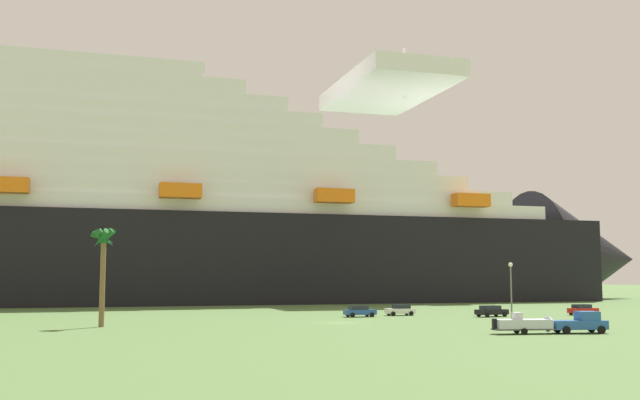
{
  "coord_description": "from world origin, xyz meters",
  "views": [
    {
      "loc": [
        -30.87,
        -87.59,
        5.84
      ],
      "look_at": [
        7.36,
        30.53,
        18.62
      ],
      "focal_mm": 41.3,
      "sensor_mm": 36.0,
      "label": 1
    }
  ],
  "objects_px": {
    "pickup_truck": "(580,323)",
    "parked_car_red_hatchback": "(583,309)",
    "palm_tree": "(103,250)",
    "street_lamp": "(511,283)",
    "parked_car_black_coupe": "(491,311)",
    "cruise_ship": "(80,210)",
    "parked_car_blue_suv": "(360,311)",
    "parked_car_white_van": "(400,310)",
    "small_boat_on_trailer": "(529,324)"
  },
  "relations": [
    {
      "from": "pickup_truck",
      "to": "parked_car_red_hatchback",
      "type": "bearing_deg",
      "value": 52.16
    },
    {
      "from": "pickup_truck",
      "to": "palm_tree",
      "type": "xyz_separation_m",
      "value": [
        -46.26,
        24.54,
        7.74
      ]
    },
    {
      "from": "pickup_truck",
      "to": "parked_car_red_hatchback",
      "type": "relative_size",
      "value": 1.29
    },
    {
      "from": "street_lamp",
      "to": "parked_car_black_coupe",
      "type": "relative_size",
      "value": 1.53
    },
    {
      "from": "street_lamp",
      "to": "parked_car_black_coupe",
      "type": "distance_m",
      "value": 11.25
    },
    {
      "from": "palm_tree",
      "to": "street_lamp",
      "type": "bearing_deg",
      "value": -6.07
    },
    {
      "from": "cruise_ship",
      "to": "pickup_truck",
      "type": "bearing_deg",
      "value": -63.48
    },
    {
      "from": "parked_car_red_hatchback",
      "to": "parked_car_black_coupe",
      "type": "height_order",
      "value": "same"
    },
    {
      "from": "palm_tree",
      "to": "parked_car_black_coupe",
      "type": "distance_m",
      "value": 54.24
    },
    {
      "from": "parked_car_black_coupe",
      "to": "parked_car_blue_suv",
      "type": "height_order",
      "value": "same"
    },
    {
      "from": "parked_car_white_van",
      "to": "parked_car_black_coupe",
      "type": "relative_size",
      "value": 0.88
    },
    {
      "from": "parked_car_white_van",
      "to": "parked_car_blue_suv",
      "type": "height_order",
      "value": "same"
    },
    {
      "from": "street_lamp",
      "to": "small_boat_on_trailer",
      "type": "bearing_deg",
      "value": -117.82
    },
    {
      "from": "parked_car_red_hatchback",
      "to": "cruise_ship",
      "type": "bearing_deg",
      "value": 135.82
    },
    {
      "from": "parked_car_red_hatchback",
      "to": "street_lamp",
      "type": "bearing_deg",
      "value": -151.85
    },
    {
      "from": "parked_car_white_van",
      "to": "parked_car_blue_suv",
      "type": "relative_size",
      "value": 0.97
    },
    {
      "from": "palm_tree",
      "to": "parked_car_white_van",
      "type": "bearing_deg",
      "value": 15.42
    },
    {
      "from": "parked_car_blue_suv",
      "to": "parked_car_white_van",
      "type": "bearing_deg",
      "value": 13.43
    },
    {
      "from": "cruise_ship",
      "to": "pickup_truck",
      "type": "xyz_separation_m",
      "value": [
        49.26,
        -98.73,
        -18.53
      ]
    },
    {
      "from": "pickup_truck",
      "to": "small_boat_on_trailer",
      "type": "xyz_separation_m",
      "value": [
        -5.45,
        0.93,
        -0.08
      ]
    },
    {
      "from": "palm_tree",
      "to": "parked_car_blue_suv",
      "type": "xyz_separation_m",
      "value": [
        35.42,
        10.03,
        -7.95
      ]
    },
    {
      "from": "pickup_truck",
      "to": "parked_car_black_coupe",
      "type": "height_order",
      "value": "pickup_truck"
    },
    {
      "from": "palm_tree",
      "to": "parked_car_black_coupe",
      "type": "bearing_deg",
      "value": 4.98
    },
    {
      "from": "palm_tree",
      "to": "parked_car_red_hatchback",
      "type": "distance_m",
      "value": 69.38
    },
    {
      "from": "small_boat_on_trailer",
      "to": "parked_car_white_van",
      "type": "height_order",
      "value": "small_boat_on_trailer"
    },
    {
      "from": "parked_car_white_van",
      "to": "parked_car_red_hatchback",
      "type": "relative_size",
      "value": 0.95
    },
    {
      "from": "parked_car_black_coupe",
      "to": "parked_car_blue_suv",
      "type": "bearing_deg",
      "value": 163.41
    },
    {
      "from": "parked_car_white_van",
      "to": "parked_car_red_hatchback",
      "type": "xyz_separation_m",
      "value": [
        26.29,
        -7.27,
        -0.0
      ]
    },
    {
      "from": "cruise_ship",
      "to": "parked_car_red_hatchback",
      "type": "relative_size",
      "value": 58.85
    },
    {
      "from": "small_boat_on_trailer",
      "to": "parked_car_black_coupe",
      "type": "relative_size",
      "value": 1.58
    },
    {
      "from": "cruise_ship",
      "to": "parked_car_blue_suv",
      "type": "bearing_deg",
      "value": -59.09
    },
    {
      "from": "small_boat_on_trailer",
      "to": "palm_tree",
      "type": "xyz_separation_m",
      "value": [
        -40.81,
        23.61,
        7.82
      ]
    },
    {
      "from": "pickup_truck",
      "to": "palm_tree",
      "type": "relative_size",
      "value": 0.52
    },
    {
      "from": "pickup_truck",
      "to": "parked_car_blue_suv",
      "type": "bearing_deg",
      "value": 107.41
    },
    {
      "from": "street_lamp",
      "to": "parked_car_blue_suv",
      "type": "height_order",
      "value": "street_lamp"
    },
    {
      "from": "parked_car_white_van",
      "to": "palm_tree",
      "type": "bearing_deg",
      "value": -164.58
    },
    {
      "from": "cruise_ship",
      "to": "parked_car_black_coupe",
      "type": "bearing_deg",
      "value": -50.93
    },
    {
      "from": "palm_tree",
      "to": "parked_car_white_van",
      "type": "xyz_separation_m",
      "value": [
        42.48,
        11.72,
        -7.95
      ]
    },
    {
      "from": "palm_tree",
      "to": "parked_car_blue_suv",
      "type": "bearing_deg",
      "value": 15.82
    },
    {
      "from": "small_boat_on_trailer",
      "to": "parked_car_red_hatchback",
      "type": "xyz_separation_m",
      "value": [
        27.96,
        28.05,
        -0.13
      ]
    },
    {
      "from": "small_boat_on_trailer",
      "to": "parked_car_white_van",
      "type": "xyz_separation_m",
      "value": [
        1.67,
        35.33,
        -0.13
      ]
    },
    {
      "from": "street_lamp",
      "to": "parked_car_white_van",
      "type": "relative_size",
      "value": 1.74
    },
    {
      "from": "pickup_truck",
      "to": "parked_car_blue_suv",
      "type": "height_order",
      "value": "pickup_truck"
    },
    {
      "from": "palm_tree",
      "to": "parked_car_white_van",
      "type": "relative_size",
      "value": 2.61
    },
    {
      "from": "pickup_truck",
      "to": "parked_car_white_van",
      "type": "xyz_separation_m",
      "value": [
        -3.77,
        36.26,
        -0.21
      ]
    },
    {
      "from": "parked_car_red_hatchback",
      "to": "parked_car_white_van",
      "type": "bearing_deg",
      "value": 164.54
    },
    {
      "from": "pickup_truck",
      "to": "street_lamp",
      "type": "xyz_separation_m",
      "value": [
        4.18,
        19.17,
        3.9
      ]
    },
    {
      "from": "parked_car_red_hatchback",
      "to": "parked_car_blue_suv",
      "type": "distance_m",
      "value": 33.82
    },
    {
      "from": "cruise_ship",
      "to": "parked_car_blue_suv",
      "type": "height_order",
      "value": "cruise_ship"
    },
    {
      "from": "pickup_truck",
      "to": "small_boat_on_trailer",
      "type": "height_order",
      "value": "pickup_truck"
    }
  ]
}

